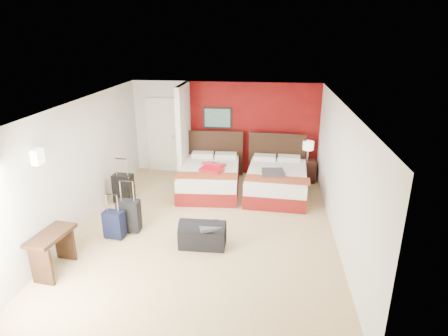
# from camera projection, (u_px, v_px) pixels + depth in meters

# --- Properties ---
(ground) EXTENTS (6.50, 6.50, 0.00)m
(ground) POSITION_uv_depth(u_px,v_px,m) (207.00, 227.00, 7.64)
(ground) COLOR #DABD86
(ground) RESTS_ON ground
(room_walls) EXTENTS (5.02, 6.52, 2.50)m
(room_walls) POSITION_uv_depth(u_px,v_px,m) (155.00, 146.00, 8.69)
(room_walls) COLOR silver
(room_walls) RESTS_ON ground
(red_accent_panel) EXTENTS (3.50, 0.04, 2.50)m
(red_accent_panel) POSITION_uv_depth(u_px,v_px,m) (253.00, 129.00, 10.15)
(red_accent_panel) COLOR maroon
(red_accent_panel) RESTS_ON ground
(partition_wall) EXTENTS (0.12, 1.20, 2.50)m
(partition_wall) POSITION_uv_depth(u_px,v_px,m) (184.00, 133.00, 9.76)
(partition_wall) COLOR silver
(partition_wall) RESTS_ON ground
(entry_door) EXTENTS (0.82, 0.06, 2.05)m
(entry_door) POSITION_uv_depth(u_px,v_px,m) (162.00, 135.00, 10.47)
(entry_door) COLOR silver
(entry_door) RESTS_ON ground
(bed_left) EXTENTS (1.51, 2.08, 0.60)m
(bed_left) POSITION_uv_depth(u_px,v_px,m) (210.00, 179.00, 9.33)
(bed_left) COLOR white
(bed_left) RESTS_ON ground
(bed_right) EXTENTS (1.52, 2.09, 0.60)m
(bed_right) POSITION_uv_depth(u_px,v_px,m) (276.00, 182.00, 9.11)
(bed_right) COLOR white
(bed_right) RESTS_ON ground
(red_suitcase_open) EXTENTS (0.72, 0.84, 0.09)m
(red_suitcase_open) POSITION_uv_depth(u_px,v_px,m) (213.00, 167.00, 9.11)
(red_suitcase_open) COLOR red
(red_suitcase_open) RESTS_ON bed_left
(jacket_bundle) EXTENTS (0.53, 0.45, 0.12)m
(jacket_bundle) POSITION_uv_depth(u_px,v_px,m) (273.00, 173.00, 8.72)
(jacket_bundle) COLOR #3C3B40
(jacket_bundle) RESTS_ON bed_right
(nightstand) EXTENTS (0.47, 0.47, 0.59)m
(nightstand) POSITION_uv_depth(u_px,v_px,m) (306.00, 170.00, 9.91)
(nightstand) COLOR black
(nightstand) RESTS_ON ground
(table_lamp) EXTENTS (0.28, 0.28, 0.49)m
(table_lamp) POSITION_uv_depth(u_px,v_px,m) (308.00, 151.00, 9.73)
(table_lamp) COLOR white
(table_lamp) RESTS_ON nightstand
(suitcase_black) EXTENTS (0.46, 0.31, 0.66)m
(suitcase_black) POSITION_uv_depth(u_px,v_px,m) (124.00, 189.00, 8.64)
(suitcase_black) COLOR black
(suitcase_black) RESTS_ON ground
(suitcase_charcoal) EXTENTS (0.43, 0.27, 0.62)m
(suitcase_charcoal) POSITION_uv_depth(u_px,v_px,m) (129.00, 217.00, 7.40)
(suitcase_charcoal) COLOR black
(suitcase_charcoal) RESTS_ON ground
(suitcase_navy) EXTENTS (0.40, 0.28, 0.52)m
(suitcase_navy) POSITION_uv_depth(u_px,v_px,m) (114.00, 226.00, 7.17)
(suitcase_navy) COLOR black
(suitcase_navy) RESTS_ON ground
(duffel_bag) EXTENTS (0.84, 0.45, 0.42)m
(duffel_bag) POSITION_uv_depth(u_px,v_px,m) (203.00, 236.00, 6.91)
(duffel_bag) COLOR black
(duffel_bag) RESTS_ON ground
(jacket_draped) EXTENTS (0.52, 0.49, 0.05)m
(jacket_draped) POSITION_uv_depth(u_px,v_px,m) (210.00, 226.00, 6.77)
(jacket_draped) COLOR #3C3C41
(jacket_draped) RESTS_ON duffel_bag
(desk) EXTENTS (0.52, 0.88, 0.69)m
(desk) POSITION_uv_depth(u_px,v_px,m) (54.00, 252.00, 6.15)
(desk) COLOR black
(desk) RESTS_ON ground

